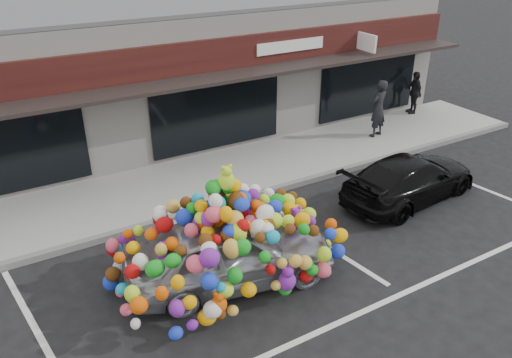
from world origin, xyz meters
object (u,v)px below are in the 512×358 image
pedestrian_a (378,109)px  toy_car (230,244)px  black_sedan (410,178)px  pedestrian_c (414,92)px

pedestrian_a → toy_car: bearing=14.6°
black_sedan → pedestrian_a: bearing=-36.8°
black_sedan → pedestrian_c: pedestrian_c is taller
pedestrian_a → pedestrian_c: bearing=-173.0°
toy_car → pedestrian_c: toy_car is taller
pedestrian_c → pedestrian_a: bearing=-49.7°
toy_car → pedestrian_c: size_ratio=3.01×
pedestrian_a → pedestrian_c: (2.76, 1.06, -0.17)m
pedestrian_c → toy_car: bearing=-44.0°
black_sedan → pedestrian_c: (4.81, 4.55, 0.34)m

